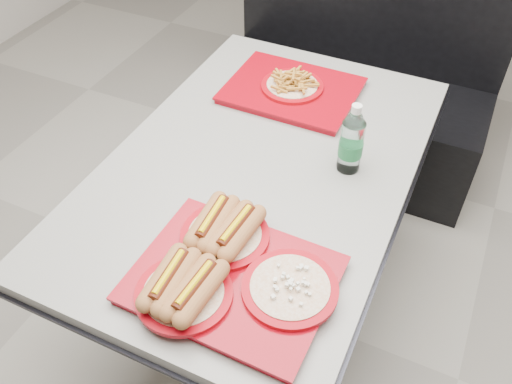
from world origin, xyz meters
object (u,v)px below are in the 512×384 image
at_px(booth_bench, 353,83).
at_px(water_bottle, 351,142).
at_px(diner_table, 260,200).
at_px(tray_far, 292,87).
at_px(tray_near, 226,270).

relative_size(booth_bench, water_bottle, 5.80).
relative_size(diner_table, tray_far, 3.09).
distance_m(booth_bench, tray_near, 1.59).
bearing_deg(tray_far, booth_bench, 85.43).
bearing_deg(water_bottle, tray_near, -104.98).
xyz_separation_m(tray_near, tray_far, (-0.17, 0.84, -0.01)).
bearing_deg(water_bottle, tray_far, 135.81).
height_order(booth_bench, water_bottle, booth_bench).
bearing_deg(tray_far, water_bottle, -44.19).
bearing_deg(diner_table, water_bottle, 20.19).
relative_size(tray_far, water_bottle, 1.98).
height_order(diner_table, water_bottle, water_bottle).
distance_m(tray_near, tray_far, 0.85).
bearing_deg(tray_near, tray_far, 101.28).
height_order(booth_bench, tray_near, booth_bench).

